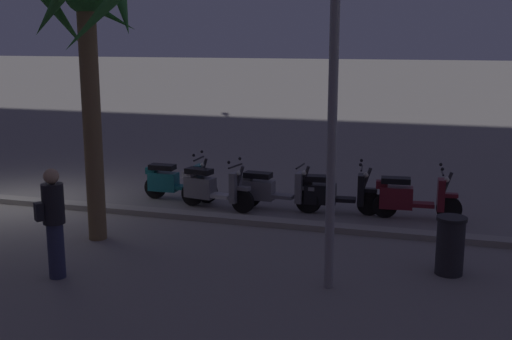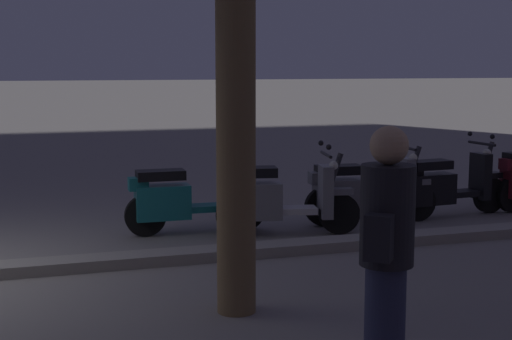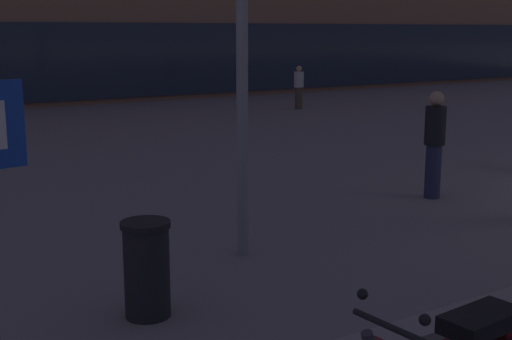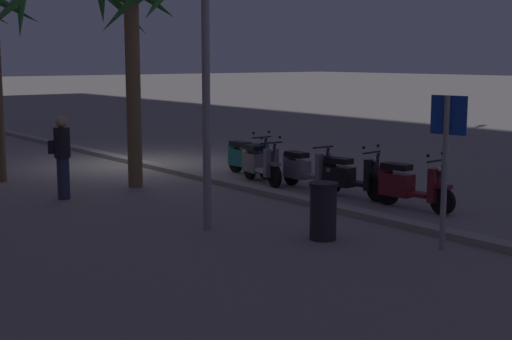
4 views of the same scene
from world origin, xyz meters
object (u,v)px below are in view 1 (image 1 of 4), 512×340
object	(u,v)px
pedestrian_window_shopping	(54,220)
litter_bin	(450,245)
scooter_maroon_lead_nearest	(410,197)
scooter_grey_gap_after_mid	(272,190)
scooter_black_mid_centre	(333,193)
scooter_grey_tail_end	(211,188)
scooter_teal_far_back	(175,181)
palm_tree_far_corner	(88,45)

from	to	relation	value
pedestrian_window_shopping	litter_bin	size ratio (longest dim) A/B	1.86
scooter_maroon_lead_nearest	scooter_grey_gap_after_mid	distance (m)	2.96
scooter_maroon_lead_nearest	scooter_black_mid_centre	size ratio (longest dim) A/B	1.02
scooter_maroon_lead_nearest	scooter_grey_tail_end	distance (m)	4.29
scooter_maroon_lead_nearest	scooter_teal_far_back	bearing A→B (deg)	-0.31
scooter_grey_gap_after_mid	scooter_teal_far_back	size ratio (longest dim) A/B	1.03
palm_tree_far_corner	litter_bin	bearing A→B (deg)	179.98
scooter_black_mid_centre	scooter_grey_tail_end	bearing A→B (deg)	8.16
scooter_grey_tail_end	pedestrian_window_shopping	world-z (taller)	pedestrian_window_shopping
scooter_black_mid_centre	palm_tree_far_corner	bearing A→B (deg)	37.37
scooter_grey_tail_end	scooter_teal_far_back	distance (m)	1.16
scooter_grey_tail_end	pedestrian_window_shopping	bearing A→B (deg)	79.39
litter_bin	scooter_grey_gap_after_mid	bearing A→B (deg)	-38.01
scooter_maroon_lead_nearest	palm_tree_far_corner	xyz separation A→B (m)	(5.55, 3.05, 3.14)
scooter_maroon_lead_nearest	pedestrian_window_shopping	world-z (taller)	pedestrian_window_shopping
scooter_grey_gap_after_mid	scooter_teal_far_back	world-z (taller)	scooter_teal_far_back
scooter_black_mid_centre	scooter_teal_far_back	distance (m)	3.73
scooter_maroon_lead_nearest	litter_bin	distance (m)	3.16
scooter_grey_gap_after_mid	scooter_teal_far_back	distance (m)	2.39
scooter_maroon_lead_nearest	scooter_grey_tail_end	xyz separation A→B (m)	(4.27, 0.42, 0.00)
scooter_grey_tail_end	scooter_grey_gap_after_mid	bearing A→B (deg)	-166.54
scooter_black_mid_centre	palm_tree_far_corner	world-z (taller)	palm_tree_far_corner
scooter_maroon_lead_nearest	palm_tree_far_corner	bearing A→B (deg)	28.82
scooter_maroon_lead_nearest	pedestrian_window_shopping	size ratio (longest dim) A/B	1.03
scooter_grey_tail_end	scooter_maroon_lead_nearest	bearing A→B (deg)	-174.34
scooter_grey_gap_after_mid	scooter_maroon_lead_nearest	bearing A→B (deg)	-177.88
scooter_maroon_lead_nearest	scooter_black_mid_centre	distance (m)	1.61
scooter_grey_gap_after_mid	litter_bin	size ratio (longest dim) A/B	1.97
pedestrian_window_shopping	scooter_teal_far_back	bearing A→B (deg)	-87.61
palm_tree_far_corner	scooter_black_mid_centre	bearing A→B (deg)	-142.63
scooter_teal_far_back	litter_bin	bearing A→B (deg)	153.37
scooter_maroon_lead_nearest	scooter_teal_far_back	xyz separation A→B (m)	(5.34, -0.03, -0.01)
scooter_teal_far_back	litter_bin	xyz separation A→B (m)	(-6.15, 3.08, 0.03)
scooter_maroon_lead_nearest	palm_tree_far_corner	distance (m)	7.07
scooter_grey_tail_end	litter_bin	size ratio (longest dim) A/B	1.91
pedestrian_window_shopping	scooter_grey_tail_end	bearing A→B (deg)	-100.61
pedestrian_window_shopping	scooter_grey_gap_after_mid	bearing A→B (deg)	-113.89
scooter_black_mid_centre	scooter_grey_gap_after_mid	size ratio (longest dim) A/B	0.96
scooter_maroon_lead_nearest	scooter_grey_tail_end	size ratio (longest dim) A/B	1.01
scooter_black_mid_centre	pedestrian_window_shopping	world-z (taller)	pedestrian_window_shopping
scooter_teal_far_back	pedestrian_window_shopping	size ratio (longest dim) A/B	1.03
scooter_teal_far_back	scooter_grey_tail_end	bearing A→B (deg)	157.11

